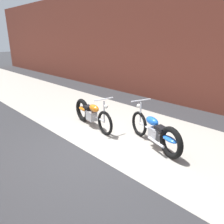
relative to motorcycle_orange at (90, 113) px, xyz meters
The scene contains 5 objects.
ground_plane 1.77m from the motorcycle_orange, 38.84° to the right, with size 80.00×80.00×0.00m, color #2D2D30.
sidewalk_slab 1.55m from the motorcycle_orange, 26.41° to the left, with size 36.00×3.50×0.01m, color #9E998E.
brick_building_wall 4.78m from the motorcycle_orange, 71.92° to the left, with size 36.00×0.50×4.84m, color brown.
motorcycle_orange is the anchor object (origin of this frame).
motorcycle_blue 2.25m from the motorcycle_orange, ahead, with size 1.94×0.85×1.03m.
Camera 1 is at (3.65, -2.76, 2.57)m, focal length 35.48 mm.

